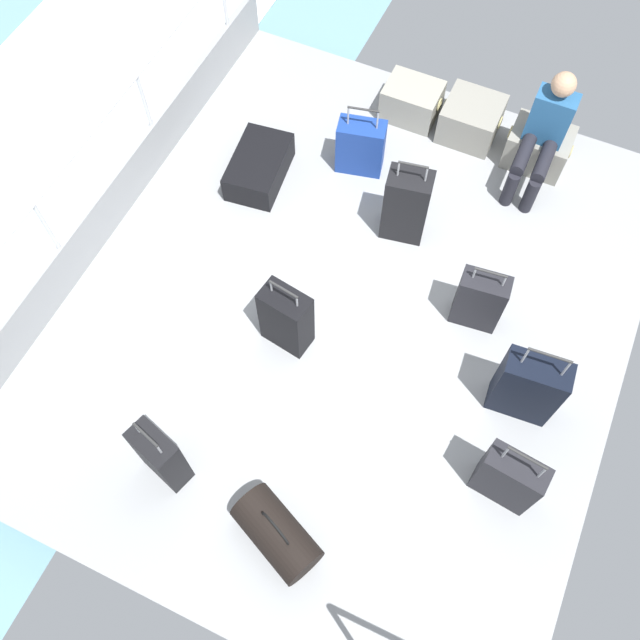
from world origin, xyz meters
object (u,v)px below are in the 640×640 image
(passenger_seated, at_px, (544,132))
(suitcase_0, at_px, (528,387))
(suitcase_3, at_px, (361,147))
(cargo_crate_1, at_px, (471,119))
(suitcase_4, at_px, (406,205))
(suitcase_5, at_px, (160,456))
(cargo_crate_0, at_px, (412,101))
(duffel_bag, at_px, (277,533))
(suitcase_6, at_px, (508,478))
(cargo_crate_2, at_px, (538,147))
(suitcase_1, at_px, (480,300))
(suitcase_2, at_px, (286,319))
(suitcase_7, at_px, (259,167))

(passenger_seated, distance_m, suitcase_0, 2.25)
(suitcase_3, bearing_deg, cargo_crate_1, 45.84)
(suitcase_4, xyz_separation_m, suitcase_5, (-0.77, -2.66, -0.03))
(cargo_crate_0, xyz_separation_m, duffel_bag, (0.59, -4.05, -0.01))
(suitcase_6, bearing_deg, suitcase_5, -158.99)
(cargo_crate_1, bearing_deg, duffel_bag, -89.82)
(cargo_crate_1, height_order, suitcase_5, suitcase_5)
(cargo_crate_2, relative_size, duffel_bag, 0.82)
(suitcase_4, bearing_deg, cargo_crate_1, 83.14)
(cargo_crate_1, xyz_separation_m, suitcase_6, (1.30, -3.09, 0.12))
(cargo_crate_0, bearing_deg, suitcase_5, -94.97)
(suitcase_0, bearing_deg, suitcase_1, 133.59)
(suitcase_2, bearing_deg, suitcase_1, 31.46)
(suitcase_0, bearing_deg, suitcase_5, -144.46)
(suitcase_0, xyz_separation_m, suitcase_5, (-2.14, -1.53, -0.02))
(suitcase_1, height_order, suitcase_3, suitcase_3)
(cargo_crate_1, height_order, suitcase_3, suitcase_3)
(cargo_crate_2, bearing_deg, suitcase_7, -151.13)
(suitcase_4, distance_m, suitcase_6, 2.32)
(cargo_crate_1, height_order, suitcase_2, suitcase_2)
(suitcase_4, height_order, suitcase_5, suitcase_4)
(suitcase_1, relative_size, suitcase_5, 0.89)
(duffel_bag, bearing_deg, cargo_crate_1, 90.18)
(passenger_seated, bearing_deg, cargo_crate_2, 90.00)
(cargo_crate_0, xyz_separation_m, suitcase_3, (-0.19, -0.78, 0.09))
(suitcase_4, relative_size, duffel_bag, 1.25)
(cargo_crate_2, height_order, suitcase_0, suitcase_0)
(suitcase_1, bearing_deg, cargo_crate_2, 90.78)
(suitcase_3, xyz_separation_m, suitcase_5, (-0.15, -3.15, 0.06))
(suitcase_0, xyz_separation_m, suitcase_3, (-1.99, 1.62, -0.08))
(suitcase_0, bearing_deg, cargo_crate_2, 103.56)
(cargo_crate_0, relative_size, passenger_seated, 0.51)
(suitcase_0, xyz_separation_m, suitcase_7, (-2.76, 1.14, -0.21))
(passenger_seated, relative_size, suitcase_6, 1.32)
(suitcase_3, bearing_deg, duffel_bag, -76.51)
(cargo_crate_0, distance_m, suitcase_0, 3.01)
(cargo_crate_1, height_order, suitcase_7, cargo_crate_1)
(cargo_crate_0, distance_m, suitcase_2, 2.63)
(suitcase_3, bearing_deg, suitcase_4, -39.03)
(suitcase_5, relative_size, duffel_bag, 1.14)
(suitcase_0, height_order, suitcase_2, suitcase_0)
(suitcase_4, bearing_deg, cargo_crate_0, 108.29)
(suitcase_7, bearing_deg, suitcase_4, -0.60)
(cargo_crate_2, xyz_separation_m, suitcase_7, (-2.19, -1.21, -0.05))
(cargo_crate_2, height_order, suitcase_5, suitcase_5)
(suitcase_2, bearing_deg, suitcase_5, -103.65)
(suitcase_4, distance_m, suitcase_5, 2.76)
(passenger_seated, relative_size, suitcase_4, 1.22)
(suitcase_3, bearing_deg, cargo_crate_0, 76.31)
(suitcase_6, xyz_separation_m, duffel_bag, (-1.29, -0.96, -0.14))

